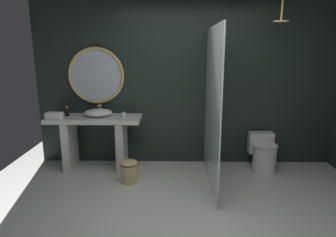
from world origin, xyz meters
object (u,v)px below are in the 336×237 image
Objects in this scene: rain_shower_head at (281,19)px; waste_bin at (129,171)px; round_wall_mirror at (96,76)px; folded_hand_towel at (54,116)px; vessel_sink at (98,113)px; tumbler_cup at (124,115)px; soap_dispenser at (67,112)px; toilet at (263,153)px.

waste_bin is (-2.06, -0.33, -2.05)m from rain_shower_head.
round_wall_mirror is at bearing 171.10° from rain_shower_head.
folded_hand_towel is (-1.13, 0.34, 0.71)m from waste_bin.
rain_shower_head is 1.00× the size of waste_bin.
folded_hand_towel is at bearing 179.80° from rain_shower_head.
vessel_sink is 5.24× the size of tumbler_cup.
toilet is at bearing -1.12° from soap_dispenser.
rain_shower_head reaches higher than toilet.
round_wall_mirror reaches higher than vessel_sink.
vessel_sink is at bearing 134.56° from waste_bin.
vessel_sink is 0.49× the size of round_wall_mirror.
vessel_sink is at bearing 167.51° from tumbler_cup.
waste_bin is at bearing -16.88° from folded_hand_towel.
round_wall_mirror is at bearing 146.98° from tumbler_cup.
tumbler_cup is 0.36× the size of folded_hand_towel.
round_wall_mirror is at bearing 36.36° from folded_hand_towel.
waste_bin is at bearing -166.38° from toilet.
folded_hand_towel is at bearing -143.64° from round_wall_mirror.
toilet is 2.42× the size of folded_hand_towel.
rain_shower_head is 1.96m from toilet.
toilet is 2.07m from waste_bin.
waste_bin is (0.59, -0.75, -1.26)m from round_wall_mirror.
tumbler_cup is 2.22m from toilet.
soap_dispenser is 0.24m from folded_hand_towel.
soap_dispenser is 0.47× the size of rain_shower_head.
waste_bin is at bearing -51.88° from round_wall_mirror.
vessel_sink is 0.58m from round_wall_mirror.
toilet is 3.20m from folded_hand_towel.
folded_hand_towel is (-0.55, -0.40, -0.55)m from round_wall_mirror.
toilet is at bearing 2.59° from folded_hand_towel.
tumbler_cup is 0.54× the size of soap_dispenser.
tumbler_cup is 0.26× the size of waste_bin.
rain_shower_head is at bearing 9.19° from waste_bin.
rain_shower_head is at bearing -3.05° from tumbler_cup.
waste_bin is at bearing -170.81° from rain_shower_head.
folded_hand_towel reaches higher than waste_bin.
rain_shower_head is (3.07, -0.21, 1.33)m from soap_dispenser.
toilet is at bearing -5.75° from round_wall_mirror.
waste_bin is at bearing -74.06° from tumbler_cup.
soap_dispenser is at bearing 178.88° from toilet.
round_wall_mirror reaches higher than toilet.
round_wall_mirror is 2.85m from toilet.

